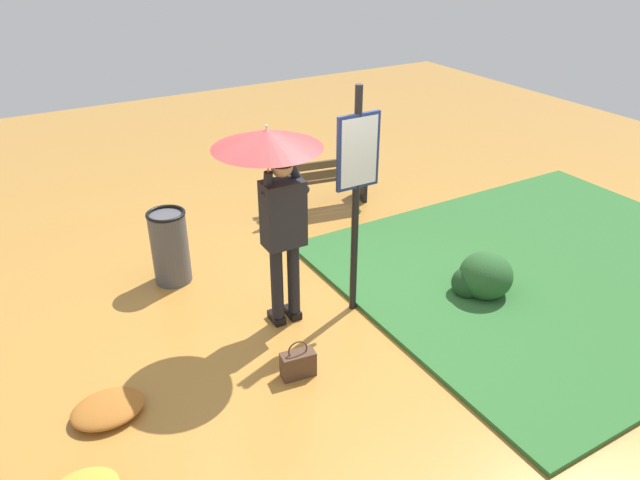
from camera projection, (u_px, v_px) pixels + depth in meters
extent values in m
plane|color=#B27A33|center=(301.00, 314.00, 6.12)|extent=(18.00, 18.00, 0.00)
cube|color=#2D662D|center=(556.00, 267.00, 6.91)|extent=(4.80, 4.00, 0.05)
cylinder|color=black|center=(294.00, 281.00, 5.87)|extent=(0.12, 0.12, 0.86)
cylinder|color=black|center=(277.00, 286.00, 5.79)|extent=(0.12, 0.12, 0.86)
cube|color=black|center=(293.00, 312.00, 6.09)|extent=(0.12, 0.22, 0.08)
cube|color=black|center=(277.00, 317.00, 6.01)|extent=(0.12, 0.22, 0.08)
cube|color=#232328|center=(283.00, 214.00, 5.48)|extent=(0.39, 0.25, 0.64)
sphere|color=tan|center=(282.00, 166.00, 5.26)|extent=(0.20, 0.20, 0.20)
ellipsoid|color=black|center=(282.00, 163.00, 5.25)|extent=(0.20, 0.20, 0.15)
cylinder|color=#232328|center=(302.00, 187.00, 5.49)|extent=(0.18, 0.13, 0.18)
cylinder|color=#232328|center=(298.00, 178.00, 5.44)|extent=(0.24, 0.11, 0.33)
cube|color=black|center=(290.00, 166.00, 5.33)|extent=(0.07, 0.02, 0.14)
cylinder|color=#232328|center=(266.00, 193.00, 5.29)|extent=(0.11, 0.10, 0.09)
cylinder|color=#232328|center=(268.00, 184.00, 5.25)|extent=(0.10, 0.09, 0.23)
cylinder|color=#A5A5AD|center=(267.00, 149.00, 5.10)|extent=(0.02, 0.02, 0.41)
cone|color=#B22D2D|center=(267.00, 139.00, 5.05)|extent=(0.96, 0.96, 0.16)
sphere|color=#A5A5AD|center=(266.00, 126.00, 5.00)|extent=(0.02, 0.02, 0.02)
cylinder|color=black|center=(355.00, 206.00, 5.69)|extent=(0.07, 0.07, 2.30)
cube|color=navy|center=(358.00, 152.00, 5.42)|extent=(0.44, 0.04, 0.70)
cube|color=silver|center=(359.00, 152.00, 5.40)|extent=(0.38, 0.01, 0.64)
cube|color=#4C3323|center=(298.00, 364.00, 5.25)|extent=(0.32, 0.18, 0.24)
torus|color=#4C3323|center=(298.00, 350.00, 5.18)|extent=(0.18, 0.04, 0.18)
cube|color=black|center=(360.00, 184.00, 8.57)|extent=(0.12, 0.36, 0.44)
cube|color=black|center=(280.00, 203.00, 8.00)|extent=(0.12, 0.36, 0.44)
cube|color=#513823|center=(317.00, 174.00, 8.26)|extent=(1.40, 0.35, 0.04)
cube|color=#513823|center=(322.00, 177.00, 8.17)|extent=(1.40, 0.35, 0.04)
cube|color=#513823|center=(326.00, 180.00, 8.08)|extent=(1.40, 0.35, 0.04)
cube|color=#513823|center=(328.00, 174.00, 7.99)|extent=(1.38, 0.29, 0.10)
cube|color=#513823|center=(328.00, 164.00, 7.93)|extent=(1.38, 0.29, 0.10)
cylinder|color=#4C4C51|center=(170.00, 248.00, 6.52)|extent=(0.40, 0.40, 0.80)
torus|color=black|center=(166.00, 214.00, 6.32)|extent=(0.42, 0.42, 0.04)
ellipsoid|color=#285628|center=(486.00, 275.00, 6.31)|extent=(0.56, 0.56, 0.50)
ellipsoid|color=#1E421E|center=(467.00, 283.00, 6.34)|extent=(0.33, 0.33, 0.33)
ellipsoid|color=#A86023|center=(108.00, 409.00, 4.85)|extent=(0.58, 0.47, 0.13)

